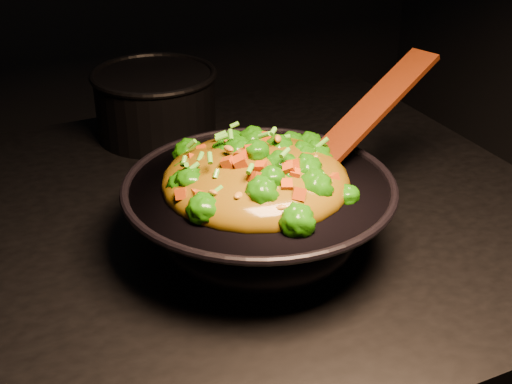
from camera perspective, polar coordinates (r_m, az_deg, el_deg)
name	(u,v)px	position (r m, az deg, el deg)	size (l,w,h in m)	color
wok	(259,218)	(0.98, 0.25, -2.07)	(0.36, 0.36, 0.10)	black
stir_fry	(256,155)	(0.93, -0.02, 2.99)	(0.25, 0.25, 0.09)	#1A5D06
spatula	(364,116)	(1.04, 8.65, 6.00)	(0.32, 0.05, 0.01)	#3E1906
back_pot	(156,103)	(1.33, -8.03, 7.03)	(0.22, 0.22, 0.12)	black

